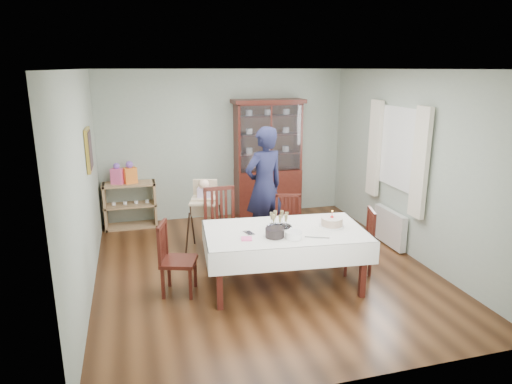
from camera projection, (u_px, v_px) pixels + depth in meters
name	position (u px, v px, depth m)	size (l,w,h in m)	color
floor	(263.00, 268.00, 6.39)	(5.00, 5.00, 0.00)	#593319
room_shell	(253.00, 142.00, 6.44)	(5.00, 5.00, 5.00)	#9EAA99
dining_table	(285.00, 258.00, 5.78)	(2.10, 1.34, 0.76)	#451A11
china_cabinet	(268.00, 157.00, 8.39)	(1.30, 0.48, 2.18)	#451A11
sideboard	(130.00, 205.00, 7.96)	(0.90, 0.38, 0.80)	tan
picture_frame	(89.00, 150.00, 6.13)	(0.04, 0.48, 0.58)	gold
window	(400.00, 148.00, 6.83)	(0.04, 1.02, 1.22)	white
curtain_left	(420.00, 163.00, 6.27)	(0.07, 0.30, 1.55)	silver
curtain_right	(375.00, 148.00, 7.42)	(0.07, 0.30, 1.55)	silver
radiator	(390.00, 227.00, 7.15)	(0.10, 0.80, 0.55)	white
chair_far_left	(223.00, 240.00, 6.57)	(0.49, 0.49, 1.06)	#451A11
chair_far_right	(288.00, 238.00, 6.81)	(0.49, 0.49, 0.89)	#451A11
chair_end_left	(178.00, 272.00, 5.64)	(0.52, 0.52, 0.91)	#451A11
chair_end_right	(357.00, 253.00, 6.24)	(0.49, 0.49, 0.89)	#451A11
woman	(264.00, 187.00, 7.05)	(0.68, 0.45, 1.87)	black
high_chair	(205.00, 222.00, 6.97)	(0.61, 0.61, 1.11)	black
champagne_tray	(279.00, 223.00, 5.76)	(0.32, 0.32, 0.20)	silver
birthday_cake	(332.00, 222.00, 5.80)	(0.32, 0.32, 0.22)	white
plate_stack_dark	(275.00, 233.00, 5.44)	(0.23, 0.23, 0.11)	black
plate_stack_white	(294.00, 235.00, 5.40)	(0.20, 0.20, 0.09)	white
napkin_stack	(247.00, 239.00, 5.38)	(0.13, 0.13, 0.02)	#FF5D9D
cutlery	(246.00, 233.00, 5.57)	(0.11, 0.16, 0.01)	silver
cake_knife	(317.00, 237.00, 5.42)	(0.29, 0.03, 0.01)	silver
gift_bag_pink	(117.00, 175.00, 7.75)	(0.23, 0.19, 0.36)	#FF5D9D
gift_bag_orange	(130.00, 173.00, 7.80)	(0.24, 0.21, 0.38)	orange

